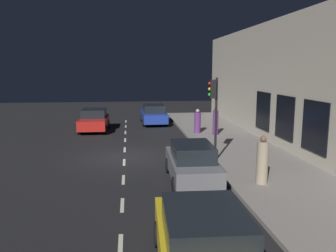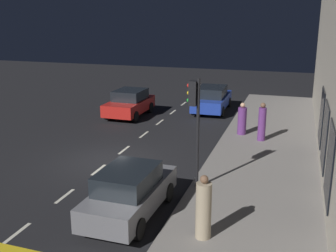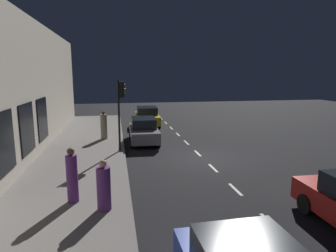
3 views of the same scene
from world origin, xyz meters
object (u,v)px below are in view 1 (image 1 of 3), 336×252
(pedestrian_0, at_px, (262,162))
(pedestrian_1, at_px, (215,122))
(traffic_light, at_px, (214,101))
(parked_car_0, at_px, (94,120))
(parked_car_3, at_px, (192,163))
(pedestrian_2, at_px, (197,122))
(parked_car_1, at_px, (154,114))
(parked_car_2, at_px, (204,243))

(pedestrian_0, bearing_deg, pedestrian_1, 71.01)
(traffic_light, xyz_separation_m, parked_car_0, (-6.38, 9.54, -2.20))
(pedestrian_0, bearing_deg, parked_car_3, 146.39)
(pedestrian_0, xyz_separation_m, pedestrian_2, (-0.35, 10.36, -0.10))
(parked_car_0, bearing_deg, traffic_light, 124.64)
(pedestrian_2, bearing_deg, traffic_light, 71.10)
(parked_car_3, relative_size, pedestrian_1, 2.25)
(parked_car_1, relative_size, pedestrian_2, 2.81)
(traffic_light, xyz_separation_m, parked_car_1, (-1.86, 12.27, -2.20))
(parked_car_1, bearing_deg, pedestrian_0, -80.41)
(parked_car_3, height_order, pedestrian_1, pedestrian_1)
(parked_car_1, height_order, pedestrian_2, pedestrian_2)
(traffic_light, distance_m, pedestrian_1, 6.88)
(parked_car_0, xyz_separation_m, pedestrian_0, (7.47, -12.79, 0.20))
(parked_car_0, distance_m, parked_car_2, 18.51)
(traffic_light, xyz_separation_m, pedestrian_1, (1.79, 6.34, -1.97))
(pedestrian_2, bearing_deg, pedestrian_0, 78.97)
(parked_car_2, xyz_separation_m, pedestrian_0, (3.43, 5.27, 0.20))
(pedestrian_2, bearing_deg, parked_car_0, -31.79)
(pedestrian_1, bearing_deg, parked_car_3, -84.43)
(parked_car_2, relative_size, pedestrian_2, 2.67)
(parked_car_0, bearing_deg, parked_car_3, 113.38)
(parked_car_0, height_order, pedestrian_1, pedestrian_1)
(parked_car_1, distance_m, parked_car_3, 14.67)
(parked_car_2, height_order, pedestrian_0, pedestrian_0)
(parked_car_2, xyz_separation_m, pedestrian_2, (3.08, 15.63, 0.09))
(parked_car_3, relative_size, pedestrian_0, 2.28)
(parked_car_1, bearing_deg, parked_car_3, -89.51)
(parked_car_0, relative_size, parked_car_1, 0.87)
(parked_car_3, xyz_separation_m, pedestrian_2, (2.18, 9.50, 0.10))
(parked_car_3, bearing_deg, parked_car_0, 113.88)
(traffic_light, height_order, parked_car_1, traffic_light)
(pedestrian_0, bearing_deg, pedestrian_2, 77.10)
(pedestrian_1, bearing_deg, traffic_light, -79.89)
(pedestrian_0, height_order, pedestrian_2, pedestrian_0)
(pedestrian_2, bearing_deg, parked_car_2, 65.90)
(traffic_light, xyz_separation_m, pedestrian_2, (0.74, 7.11, -2.11))
(parked_car_3, xyz_separation_m, pedestrian_0, (2.53, -0.86, 0.20))
(traffic_light, distance_m, pedestrian_2, 7.45)
(pedestrian_1, bearing_deg, parked_car_2, -79.68)
(parked_car_2, bearing_deg, pedestrian_2, 81.00)
(traffic_light, distance_m, parked_car_2, 9.10)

